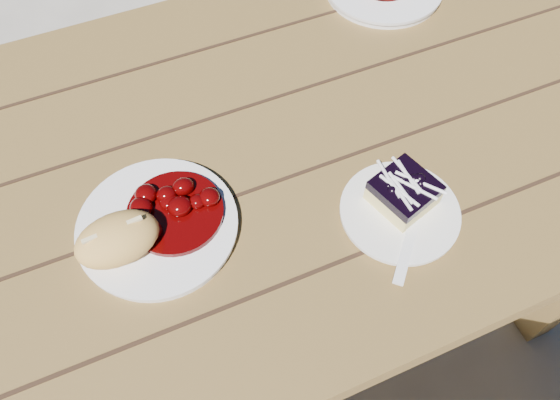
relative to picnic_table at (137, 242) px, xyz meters
name	(u,v)px	position (x,y,z in m)	size (l,w,h in m)	color
ground	(186,345)	(0.00, 0.00, -0.59)	(60.00, 60.00, 0.00)	#A19C92
picnic_table	(137,242)	(0.00, 0.00, 0.00)	(2.00, 1.55, 0.75)	brown
main_plate	(158,227)	(0.04, -0.09, 0.17)	(0.23, 0.23, 0.02)	white
goulash_stew	(174,207)	(0.07, -0.08, 0.20)	(0.14, 0.14, 0.04)	#480202
bread_roll	(117,239)	(-0.01, -0.11, 0.21)	(0.12, 0.08, 0.06)	#DFAD56
dessert_plate	(400,212)	(0.38, -0.20, 0.17)	(0.17, 0.17, 0.01)	white
blueberry_cake	(404,192)	(0.39, -0.19, 0.19)	(0.10, 0.10, 0.05)	#F7E486
fork_dessert	(408,245)	(0.36, -0.26, 0.17)	(0.03, 0.16, 0.01)	white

